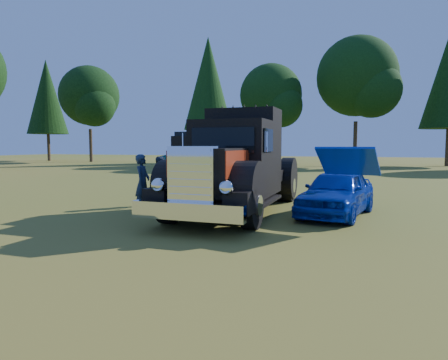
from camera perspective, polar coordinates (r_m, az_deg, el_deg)
ground at (r=10.85m, az=-6.69°, el=-5.23°), size 120.00×120.00×0.00m
treeline at (r=37.91m, az=13.57°, el=13.56°), size 72.10×23.52×13.84m
diamond_t_truck at (r=11.35m, az=1.59°, el=1.76°), size 3.37×7.16×3.00m
hotrod_coupe at (r=11.30m, az=15.83°, el=-1.69°), size 2.18×4.22×1.89m
spectator_near at (r=11.88m, az=-11.54°, el=-0.38°), size 0.49×0.66×1.66m
spectator_far at (r=12.81m, az=-8.91°, el=-0.16°), size 0.95×0.96×1.57m
distant_teal_car at (r=37.37m, az=-6.40°, el=3.14°), size 2.77×4.68×1.46m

